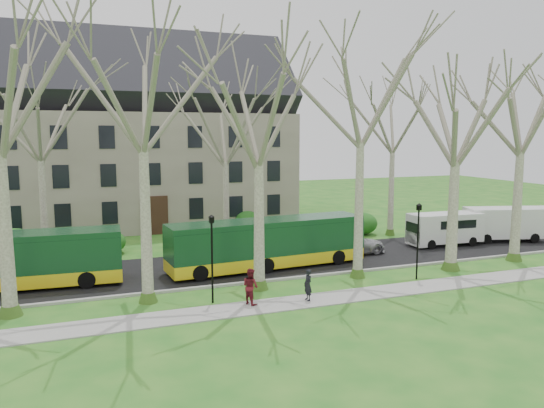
{
  "coord_description": "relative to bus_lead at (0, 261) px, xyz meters",
  "views": [
    {
      "loc": [
        -12.23,
        -25.66,
        8.31
      ],
      "look_at": [
        -1.35,
        3.0,
        4.2
      ],
      "focal_mm": 35.0,
      "sensor_mm": 36.0,
      "label": 1
    }
  ],
  "objects": [
    {
      "name": "van_b",
      "position": [
        34.75,
        0.53,
        -0.26
      ],
      "size": [
        6.25,
        3.69,
        2.57
      ],
      "primitive_type": null,
      "rotation": [
        0.0,
        0.0,
        -0.28
      ],
      "color": "silver",
      "rests_on": "road"
    },
    {
      "name": "lamp_row",
      "position": [
        15.98,
        -6.0,
        0.97
      ],
      "size": [
        36.22,
        0.22,
        4.3
      ],
      "color": "black",
      "rests_on": "ground"
    },
    {
      "name": "pedestrian_a",
      "position": [
        14.45,
        -7.49,
        -0.76
      ],
      "size": [
        0.4,
        0.59,
        1.57
      ],
      "primitive_type": "imported",
      "rotation": [
        0.0,
        0.0,
        -1.53
      ],
      "color": "black",
      "rests_on": "sidewalk"
    },
    {
      "name": "ground",
      "position": [
        15.98,
        -5.0,
        -1.6
      ],
      "size": [
        120.0,
        120.0,
        0.0
      ],
      "primitive_type": "plane",
      "color": "#21671D",
      "rests_on": "ground"
    },
    {
      "name": "building",
      "position": [
        9.98,
        19.0,
        6.47
      ],
      "size": [
        26.5,
        12.2,
        16.0
      ],
      "color": "slate",
      "rests_on": "ground"
    },
    {
      "name": "road",
      "position": [
        15.98,
        0.5,
        -1.57
      ],
      "size": [
        80.0,
        8.0,
        0.06
      ],
      "primitive_type": "cube",
      "color": "black",
      "rests_on": "ground"
    },
    {
      "name": "tree_row_far",
      "position": [
        14.64,
        6.0,
        4.4
      ],
      "size": [
        33.0,
        7.0,
        12.0
      ],
      "color": "gray",
      "rests_on": "ground"
    },
    {
      "name": "pedestrian_b",
      "position": [
        11.61,
        -7.0,
        -0.66
      ],
      "size": [
        0.96,
        1.05,
        1.76
      ],
      "primitive_type": "imported",
      "rotation": [
        0.0,
        0.0,
        1.99
      ],
      "color": "maroon",
      "rests_on": "sidewalk"
    },
    {
      "name": "tree_row_verge",
      "position": [
        15.98,
        -4.7,
        5.4
      ],
      "size": [
        49.0,
        7.0,
        14.0
      ],
      "color": "gray",
      "rests_on": "ground"
    },
    {
      "name": "hedges",
      "position": [
        11.31,
        9.0,
        -0.6
      ],
      "size": [
        30.6,
        8.6,
        2.0
      ],
      "color": "#1F5618",
      "rests_on": "ground"
    },
    {
      "name": "van_a",
      "position": [
        29.39,
        0.84,
        -0.35
      ],
      "size": [
        5.57,
        2.31,
        2.39
      ],
      "primitive_type": null,
      "rotation": [
        0.0,
        0.0,
        -0.06
      ],
      "color": "silver",
      "rests_on": "road"
    },
    {
      "name": "sedan",
      "position": [
        21.43,
        0.76,
        -0.82
      ],
      "size": [
        5.06,
        2.2,
        1.45
      ],
      "primitive_type": "imported",
      "rotation": [
        0.0,
        0.0,
        1.6
      ],
      "color": "silver",
      "rests_on": "road"
    },
    {
      "name": "sidewalk",
      "position": [
        15.98,
        -7.5,
        -1.57
      ],
      "size": [
        70.0,
        2.0,
        0.06
      ],
      "primitive_type": "cube",
      "color": "gray",
      "rests_on": "ground"
    },
    {
      "name": "bus_lead",
      "position": [
        0.0,
        0.0,
        0.0
      ],
      "size": [
        12.46,
        3.27,
        3.08
      ],
      "primitive_type": null,
      "rotation": [
        0.0,
        0.0,
        -0.06
      ],
      "color": "#123F1F",
      "rests_on": "road"
    },
    {
      "name": "curb",
      "position": [
        15.98,
        -3.5,
        -1.53
      ],
      "size": [
        80.0,
        0.25,
        0.14
      ],
      "primitive_type": "cube",
      "color": "#A5A39E",
      "rests_on": "ground"
    },
    {
      "name": "bus_follow",
      "position": [
        14.85,
        -0.7,
        0.01
      ],
      "size": [
        12.56,
        3.49,
        3.1
      ],
      "primitive_type": null,
      "rotation": [
        0.0,
        0.0,
        0.07
      ],
      "color": "#123F1F",
      "rests_on": "road"
    }
  ]
}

